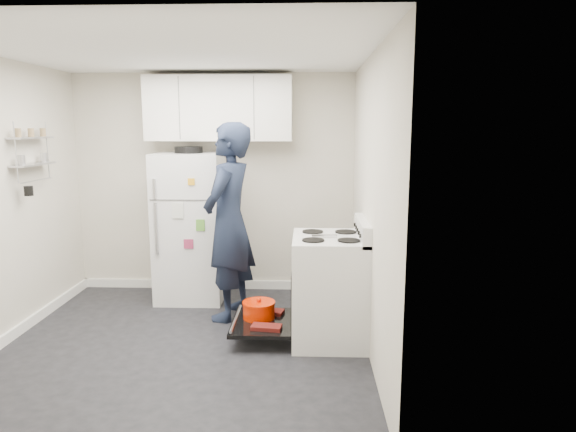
{
  "coord_description": "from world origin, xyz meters",
  "views": [
    {
      "loc": [
        1.07,
        -4.27,
        1.9
      ],
      "look_at": [
        0.89,
        0.62,
        1.05
      ],
      "focal_mm": 32.0,
      "sensor_mm": 36.0,
      "label": 1
    }
  ],
  "objects_px": {
    "person": "(229,222)",
    "refrigerator": "(191,226)",
    "open_oven_door": "(261,316)",
    "electric_range": "(328,289)"
  },
  "relations": [
    {
      "from": "electric_range",
      "to": "open_oven_door",
      "type": "bearing_deg",
      "value": 177.1
    },
    {
      "from": "person",
      "to": "refrigerator",
      "type": "bearing_deg",
      "value": -122.38
    },
    {
      "from": "electric_range",
      "to": "refrigerator",
      "type": "xyz_separation_m",
      "value": [
        -1.47,
        1.1,
        0.35
      ]
    },
    {
      "from": "refrigerator",
      "to": "person",
      "type": "xyz_separation_m",
      "value": [
        0.51,
        -0.56,
        0.16
      ]
    },
    {
      "from": "open_oven_door",
      "to": "electric_range",
      "type": "bearing_deg",
      "value": -2.9
    },
    {
      "from": "open_oven_door",
      "to": "refrigerator",
      "type": "xyz_separation_m",
      "value": [
        -0.87,
        1.07,
        0.63
      ]
    },
    {
      "from": "electric_range",
      "to": "open_oven_door",
      "type": "height_order",
      "value": "electric_range"
    },
    {
      "from": "electric_range",
      "to": "person",
      "type": "distance_m",
      "value": 1.21
    },
    {
      "from": "refrigerator",
      "to": "open_oven_door",
      "type": "bearing_deg",
      "value": -50.95
    },
    {
      "from": "open_oven_door",
      "to": "refrigerator",
      "type": "height_order",
      "value": "refrigerator"
    }
  ]
}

